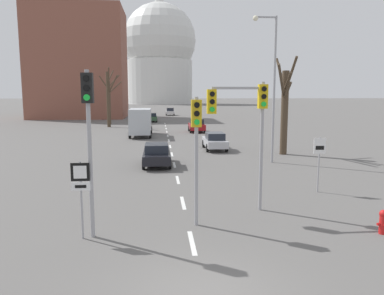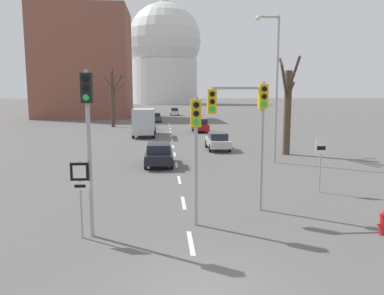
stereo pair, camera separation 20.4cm
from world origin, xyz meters
name	(u,v)px [view 2 (the right image)]	position (x,y,z in m)	size (l,w,h in m)	color
lane_stripe_0	(191,243)	(0.00, 3.28, 0.00)	(0.16, 2.00, 0.01)	silver
lane_stripe_1	(183,203)	(0.00, 7.78, 0.00)	(0.16, 2.00, 0.01)	silver
lane_stripe_2	(179,180)	(0.00, 12.28, 0.00)	(0.16, 2.00, 0.01)	silver
lane_stripe_3	(177,165)	(0.00, 16.78, 0.00)	(0.16, 2.00, 0.01)	silver
lane_stripe_4	(175,154)	(0.00, 21.28, 0.00)	(0.16, 2.00, 0.01)	silver
lane_stripe_5	(173,146)	(0.00, 25.78, 0.00)	(0.16, 2.00, 0.01)	silver
lane_stripe_6	(172,140)	(0.00, 30.28, 0.00)	(0.16, 2.00, 0.01)	silver
lane_stripe_7	(171,136)	(0.00, 34.78, 0.00)	(0.16, 2.00, 0.01)	silver
lane_stripe_8	(170,132)	(0.00, 39.28, 0.00)	(0.16, 2.00, 0.01)	silver
lane_stripe_9	(170,129)	(0.00, 43.78, 0.00)	(0.16, 2.00, 0.01)	silver
lane_stripe_10	(169,126)	(0.00, 48.28, 0.00)	(0.16, 2.00, 0.01)	silver
lane_stripe_11	(169,123)	(0.00, 52.78, 0.00)	(0.16, 2.00, 0.01)	silver
traffic_signal_near_left	(88,123)	(-3.29, 4.09, 3.85)	(0.36, 0.34, 5.55)	#9E9EA3
traffic_signal_centre_tall	(196,137)	(0.30, 4.92, 3.28)	(0.36, 0.34, 4.68)	#9E9EA3
traffic_signal_near_right	(245,114)	(2.42, 6.50, 4.00)	(2.42, 0.34, 5.26)	#9E9EA3
route_sign_post	(80,186)	(-3.59, 3.95, 1.79)	(0.60, 0.08, 2.62)	#9E9EA3
speed_limit_sign	(321,155)	(6.72, 9.05, 1.85)	(0.60, 0.08, 2.72)	#9E9EA3
fire_hydrant	(384,222)	(6.60, 3.47, 0.46)	(0.40, 0.34, 0.85)	red
street_lamp_right	(274,77)	(6.65, 17.09, 5.90)	(1.67, 0.36, 9.95)	#9E9EA3
sedan_near_left	(159,154)	(-1.18, 16.64, 0.77)	(1.86, 4.23, 1.50)	black
sedan_near_right	(174,112)	(1.60, 76.53, 0.84)	(1.89, 4.09, 1.67)	silver
sedan_mid_centre	(149,115)	(-3.59, 64.73, 0.83)	(1.82, 4.47, 1.65)	slate
sedan_far_left	(156,117)	(-2.17, 56.54, 0.79)	(1.85, 4.31, 1.54)	#2D4C33
sedan_far_right	(200,125)	(3.77, 38.60, 0.86)	(1.95, 3.98, 1.72)	maroon
sedan_distant_centre	(218,141)	(3.78, 23.47, 0.78)	(1.79, 4.41, 1.50)	#B7B7BC
delivery_truck	(144,121)	(-3.04, 34.58, 1.70)	(2.44, 7.20, 3.14)	#333842
bare_tree_left_near	(113,97)	(-8.16, 46.96, 4.32)	(1.91, 3.71, 8.50)	#473828
bare_tree_right_near	(288,106)	(8.83, 20.44, 3.83)	(1.58, 4.34, 7.71)	#473828
bare_tree_left_far	(114,100)	(-8.81, 52.93, 3.82)	(3.40, 2.57, 7.94)	#473828
capitol_dome	(165,54)	(0.00, 176.38, 23.80)	(34.60, 34.60, 48.87)	silver
apartment_block_left	(84,64)	(-16.71, 69.96, 10.74)	(18.00, 14.00, 21.48)	brown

